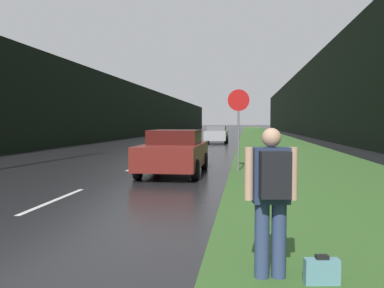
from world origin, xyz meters
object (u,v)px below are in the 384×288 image
at_px(suitcase, 322,272).
at_px(car_passing_far, 216,134).
at_px(stop_sign, 238,120).
at_px(car_passing_near, 174,152).
at_px(hitchhiker_with_backpack, 272,193).

height_order(suitcase, car_passing_far, car_passing_far).
xyz_separation_m(stop_sign, suitcase, (1.03, -10.02, -1.67)).
xyz_separation_m(suitcase, car_passing_far, (-3.14, 29.43, 0.60)).
xyz_separation_m(stop_sign, car_passing_far, (-2.11, 19.41, -1.07)).
bearing_deg(suitcase, car_passing_near, 101.21).
bearing_deg(car_passing_far, stop_sign, 96.20).
relative_size(hitchhiker_with_backpack, car_passing_near, 0.38).
relative_size(car_passing_near, car_passing_far, 1.02).
bearing_deg(car_passing_far, suitcase, 96.09).
bearing_deg(suitcase, stop_sign, 87.85).
height_order(hitchhiker_with_backpack, suitcase, hitchhiker_with_backpack).
bearing_deg(stop_sign, car_passing_near, -154.30).
bearing_deg(car_passing_near, suitcase, 109.23).
xyz_separation_m(stop_sign, car_passing_near, (-2.11, -1.02, -1.08)).
distance_m(car_passing_near, car_passing_far, 20.43).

